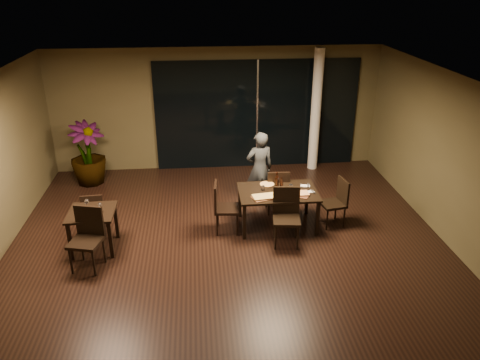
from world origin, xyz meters
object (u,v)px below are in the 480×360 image
at_px(side_table, 92,218).
at_px(chair_main_left, 222,205).
at_px(potted_plant, 88,154).
at_px(chair_main_far, 277,189).
at_px(main_table, 278,195).
at_px(bottle_a, 276,184).
at_px(chair_side_far, 94,211).
at_px(chair_main_right, 337,200).
at_px(bottle_b, 282,184).
at_px(chair_side_near, 87,235).
at_px(diner, 260,168).
at_px(chair_main_near, 286,213).
at_px(bottle_c, 277,181).

xyz_separation_m(side_table, chair_main_left, (2.32, 0.41, -0.07)).
xyz_separation_m(side_table, potted_plant, (-0.64, 2.95, 0.11)).
bearing_deg(potted_plant, chair_main_far, -24.90).
xyz_separation_m(main_table, side_table, (-3.40, -0.50, -0.05)).
bearing_deg(bottle_a, chair_side_far, -179.62).
bearing_deg(chair_main_far, bottle_a, 77.14).
height_order(chair_main_right, potted_plant, potted_plant).
bearing_deg(chair_main_far, bottle_b, 89.50).
height_order(chair_main_right, bottle_a, bottle_a).
bearing_deg(chair_side_near, chair_main_far, 38.76).
bearing_deg(diner, chair_side_near, 22.55).
bearing_deg(chair_side_near, bottle_a, 32.21).
bearing_deg(chair_main_right, bottle_b, -104.80).
height_order(chair_main_near, diner, diner).
bearing_deg(chair_main_right, chair_main_left, -98.86).
bearing_deg(chair_main_far, main_table, 81.77).
relative_size(side_table, chair_main_far, 0.83).
bearing_deg(main_table, bottle_c, 95.35).
height_order(chair_main_far, chair_main_right, chair_main_far).
relative_size(chair_main_far, chair_main_right, 1.01).
relative_size(potted_plant, bottle_a, 5.15).
distance_m(chair_main_left, bottle_c, 1.14).
distance_m(chair_main_far, chair_side_far, 3.61).
distance_m(chair_main_near, chair_side_far, 3.59).
bearing_deg(chair_main_near, chair_side_far, 177.44).
bearing_deg(chair_main_left, bottle_b, -78.12).
bearing_deg(chair_side_far, potted_plant, -81.14).
bearing_deg(side_table, chair_main_near, -1.38).
bearing_deg(main_table, side_table, -171.63).
xyz_separation_m(main_table, bottle_a, (-0.04, 0.03, 0.22)).
bearing_deg(bottle_c, side_table, -169.98).
bearing_deg(diner, side_table, 15.26).
height_order(chair_side_near, potted_plant, potted_plant).
distance_m(chair_main_far, chair_main_left, 1.32).
height_order(side_table, chair_main_right, chair_main_right).
bearing_deg(bottle_b, diner, 106.05).
xyz_separation_m(diner, bottle_c, (0.20, -0.94, 0.13)).
bearing_deg(main_table, chair_side_near, -163.13).
xyz_separation_m(potted_plant, bottle_c, (4.03, -2.35, 0.19)).
height_order(bottle_a, bottle_c, bottle_c).
bearing_deg(chair_main_right, diner, -138.43).
xyz_separation_m(chair_main_far, bottle_a, (-0.12, -0.49, 0.35)).
distance_m(main_table, chair_side_far, 3.49).
bearing_deg(diner, chair_main_near, 88.96).
bearing_deg(bottle_a, chair_main_right, -3.76).
bearing_deg(chair_main_far, potted_plant, -23.63).
height_order(chair_side_far, bottle_b, bottle_b).
bearing_deg(chair_main_far, chair_main_left, 29.36).
relative_size(chair_main_right, chair_side_near, 0.90).
xyz_separation_m(main_table, chair_main_right, (1.16, -0.04, -0.14)).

